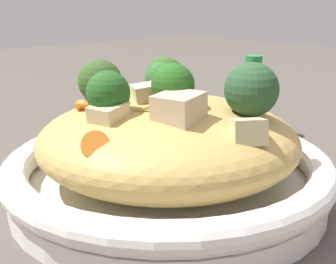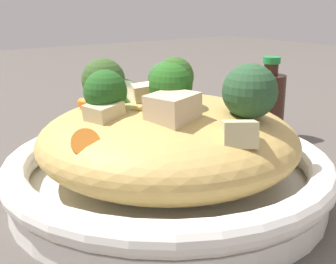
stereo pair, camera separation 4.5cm
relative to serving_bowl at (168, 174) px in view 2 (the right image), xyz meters
name	(u,v)px [view 2 (the right image)]	position (x,y,z in m)	size (l,w,h in m)	color
ground_plane	(168,197)	(0.00, 0.00, -0.03)	(3.00, 3.00, 0.00)	#4B443F
serving_bowl	(168,174)	(0.00, 0.00, 0.00)	(0.33, 0.33, 0.05)	white
noodle_heap	(168,140)	(0.00, 0.00, 0.04)	(0.26, 0.26, 0.09)	tan
broccoli_florets	(170,85)	(0.01, -0.01, 0.09)	(0.21, 0.19, 0.07)	#A4BA75
carrot_coins	(118,117)	(0.00, 0.06, 0.07)	(0.11, 0.11, 0.04)	orange
zucchini_slices	(119,97)	(0.08, 0.01, 0.07)	(0.12, 0.10, 0.05)	beige
chicken_chunks	(166,111)	(-0.03, 0.03, 0.08)	(0.15, 0.11, 0.04)	#CDB48E
soy_sauce_bottle	(269,104)	(0.09, -0.24, 0.02)	(0.05, 0.05, 0.12)	#381E14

